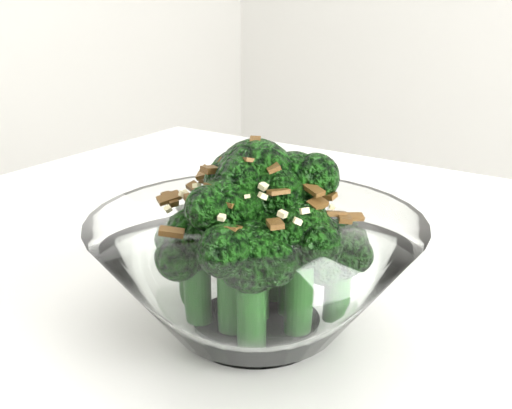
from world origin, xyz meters
The scene contains 1 object.
broccoli_dish centered at (-0.14, -0.13, 0.80)m, with size 0.22×0.22×0.14m.
Camera 1 is at (0.13, -0.46, 0.99)m, focal length 50.00 mm.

